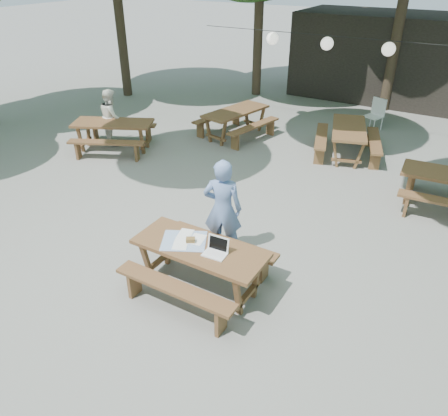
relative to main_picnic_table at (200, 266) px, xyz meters
name	(u,v)px	position (x,y,z in m)	size (l,w,h in m)	color
ground	(217,225)	(-0.71, 1.64, -0.39)	(80.00, 80.00, 0.00)	slate
pavilion	(386,56)	(-0.21, 12.14, 1.01)	(6.00, 3.00, 2.80)	black
main_picnic_table	(200,266)	(0.00, 0.00, 0.00)	(2.00, 1.58, 0.75)	brown
picnic_table_nw	(114,135)	(-4.95, 3.48, 0.00)	(2.40, 2.25, 0.75)	brown
picnic_table_far_w	(236,123)	(-2.72, 5.94, 0.00)	(1.95, 2.19, 0.75)	brown
picnic_table_far_e	(347,141)	(0.37, 6.20, 0.00)	(2.07, 2.28, 0.75)	brown
woman	(223,209)	(-0.16, 0.93, 0.48)	(0.63, 0.41, 1.73)	#6985BF
second_person	(112,117)	(-5.30, 3.81, 0.34)	(0.71, 0.55, 1.46)	white
plastic_chair	(373,121)	(0.46, 8.44, -0.13)	(0.57, 0.57, 0.90)	silver
laptop	(216,249)	(0.30, -0.01, 0.42)	(0.35, 0.28, 0.24)	white
tabletop_clutter	(186,240)	(-0.26, 0.01, 0.37)	(0.83, 0.79, 0.08)	#3366AF
paper_lanterns	(328,43)	(-0.90, 7.64, 2.02)	(9.00, 0.34, 0.38)	black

